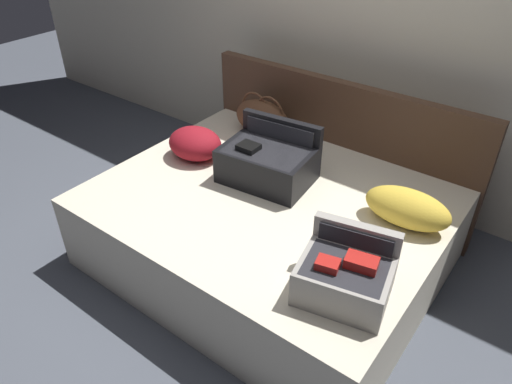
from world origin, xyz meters
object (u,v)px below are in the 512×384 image
(bed, at_px, (268,229))
(duffel_bag, at_px, (262,118))
(pillow_near_headboard, at_px, (407,208))
(hard_case_large, at_px, (268,161))
(pillow_center_head, at_px, (195,143))
(hard_case_medium, at_px, (345,275))

(bed, relative_size, duffel_bag, 4.62)
(pillow_near_headboard, bearing_deg, duffel_bag, 163.60)
(duffel_bag, xyz_separation_m, pillow_near_headboard, (1.30, -0.38, -0.04))
(bed, height_order, pillow_near_headboard, pillow_near_headboard)
(hard_case_large, xyz_separation_m, duffel_bag, (-0.40, 0.48, 0.01))
(bed, bearing_deg, duffel_bag, 129.15)
(duffel_bag, height_order, pillow_near_headboard, duffel_bag)
(duffel_bag, xyz_separation_m, pillow_center_head, (-0.17, -0.55, -0.03))
(hard_case_medium, xyz_separation_m, pillow_center_head, (-1.45, 0.53, -0.01))
(hard_case_large, xyz_separation_m, pillow_center_head, (-0.57, -0.07, -0.03))
(hard_case_large, distance_m, pillow_center_head, 0.58)
(bed, relative_size, hard_case_large, 3.46)
(bed, xyz_separation_m, pillow_center_head, (-0.69, 0.09, 0.37))
(bed, height_order, hard_case_large, hard_case_large)
(bed, height_order, hard_case_medium, hard_case_medium)
(bed, distance_m, pillow_near_headboard, 0.90)
(hard_case_large, relative_size, pillow_center_head, 1.57)
(duffel_bag, distance_m, pillow_near_headboard, 1.35)
(pillow_center_head, bearing_deg, hard_case_large, 6.80)
(duffel_bag, distance_m, pillow_center_head, 0.57)
(hard_case_medium, height_order, pillow_near_headboard, hard_case_medium)
(hard_case_large, distance_m, duffel_bag, 0.62)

